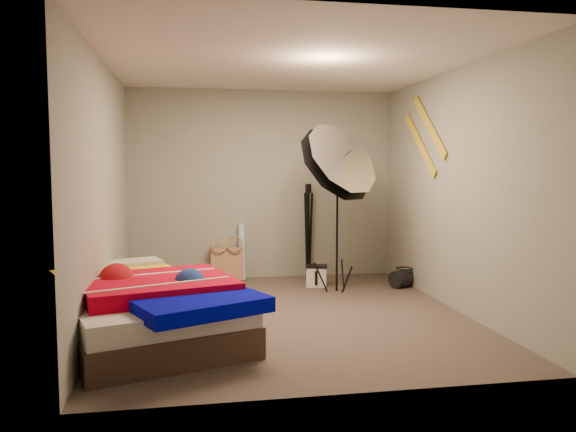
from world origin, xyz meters
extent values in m
plane|color=brown|center=(0.00, 0.00, 0.00)|extent=(4.00, 4.00, 0.00)
plane|color=silver|center=(0.00, 0.00, 2.50)|extent=(4.00, 4.00, 0.00)
plane|color=gray|center=(0.00, 2.00, 1.25)|extent=(3.50, 0.00, 3.50)
plane|color=gray|center=(0.00, -2.00, 1.25)|extent=(3.50, 0.00, 3.50)
plane|color=gray|center=(-1.75, 0.00, 1.25)|extent=(0.00, 4.00, 4.00)
plane|color=gray|center=(1.75, 0.00, 1.25)|extent=(0.00, 4.00, 4.00)
cube|color=tan|center=(-0.49, 1.87, 0.22)|extent=(0.44, 0.22, 0.45)
cylinder|color=#62A7D8|center=(-0.29, 1.89, 0.37)|extent=(0.09, 0.21, 0.74)
cube|color=white|center=(0.58, 1.29, 0.12)|extent=(0.28, 0.23, 0.25)
cylinder|color=black|center=(1.65, 1.08, 0.11)|extent=(0.40, 0.34, 0.21)
cube|color=gold|center=(1.73, 0.60, 1.95)|extent=(0.02, 0.91, 0.78)
cube|color=gold|center=(1.73, 0.85, 1.75)|extent=(0.02, 0.91, 0.78)
cube|color=#3F2D23|center=(-1.33, -0.55, 0.12)|extent=(1.87, 2.23, 0.25)
cube|color=beige|center=(-1.33, -0.55, 0.33)|extent=(1.83, 2.19, 0.17)
cube|color=gold|center=(-1.61, -0.19, 0.46)|extent=(1.32, 1.25, 0.13)
cube|color=#BA031C|center=(-1.24, -0.67, 0.48)|extent=(1.43, 1.30, 0.15)
cube|color=#0003AE|center=(-0.92, -1.17, 0.45)|extent=(1.19, 1.09, 0.11)
cube|color=#C58B9B|center=(-1.59, 0.22, 0.50)|extent=(0.73, 0.52, 0.13)
cylinder|color=black|center=(0.77, 1.00, 0.80)|extent=(0.03, 0.03, 1.61)
cube|color=black|center=(0.77, 1.00, 1.56)|extent=(0.08, 0.08, 0.10)
cone|color=white|center=(0.68, 0.81, 1.51)|extent=(1.02, 1.15, 1.18)
cylinder|color=black|center=(0.60, 1.87, 0.57)|extent=(0.04, 0.04, 1.14)
cube|color=black|center=(0.60, 1.87, 1.20)|extent=(0.07, 0.07, 0.12)
camera|label=1|loc=(-0.96, -5.45, 1.49)|focal=35.00mm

